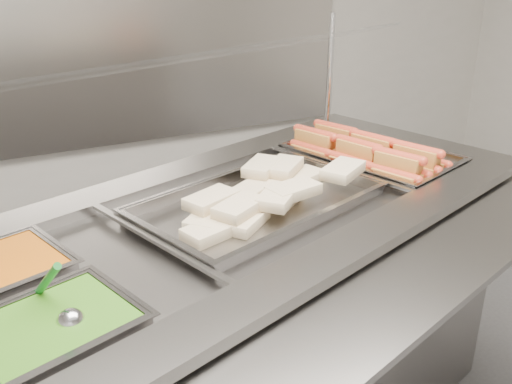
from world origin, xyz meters
name	(u,v)px	position (x,y,z in m)	size (l,w,h in m)	color
back_panel	(115,45)	(0.00, 2.45, 1.20)	(3.00, 0.04, 1.20)	gray
steam_counter	(245,335)	(-0.10, 0.47, 0.49)	(2.26, 1.52, 0.99)	gray
tray_rail	(399,290)	(0.08, -0.06, 0.94)	(1.97, 0.99, 0.06)	gray
sneeze_guard	(189,64)	(-0.17, 0.70, 1.39)	(1.83, 0.88, 0.49)	silver
pan_hotdogs	(371,164)	(0.56, 0.69, 0.94)	(0.55, 0.69, 0.11)	gray
pan_wraps	(258,207)	(-0.03, 0.49, 0.96)	(0.85, 0.66, 0.08)	gray
pan_peas	(54,341)	(-0.72, 0.09, 0.95)	(0.40, 0.36, 0.11)	gray
hotdogs_in_buns	(366,154)	(0.52, 0.68, 1.00)	(0.43, 0.62, 0.13)	#AE5824
tortilla_wraps	(266,191)	(0.00, 0.51, 1.00)	(0.69, 0.46, 0.11)	beige
serving_spoon	(67,314)	(-0.69, 0.10, 1.00)	(0.09, 0.18, 0.16)	#B2B2B7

